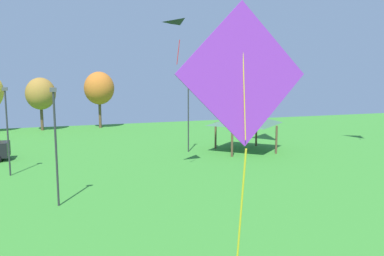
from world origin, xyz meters
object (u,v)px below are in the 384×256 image
at_px(light_post_0, 56,141).
at_px(light_post_2, 188,114).
at_px(kite_flying_0, 243,81).
at_px(kite_flying_5, 250,1).
at_px(park_pavilion, 245,119).
at_px(kite_flying_4, 185,28).
at_px(light_post_3, 7,127).
at_px(treeline_tree_4, 99,88).
at_px(treeline_tree_3, 41,94).

height_order(light_post_0, light_post_2, light_post_0).
height_order(kite_flying_0, kite_flying_5, kite_flying_5).
bearing_deg(kite_flying_5, park_pavilion, 72.72).
height_order(kite_flying_4, light_post_0, kite_flying_4).
bearing_deg(light_post_3, light_post_2, 15.81).
distance_m(kite_flying_4, treeline_tree_4, 28.62).
height_order(park_pavilion, treeline_tree_3, treeline_tree_3).
xyz_separation_m(kite_flying_5, treeline_tree_3, (-18.44, 21.61, -8.99)).
xyz_separation_m(kite_flying_0, park_pavilion, (12.49, 25.93, -4.39)).
bearing_deg(kite_flying_0, treeline_tree_4, 88.94).
bearing_deg(kite_flying_5, treeline_tree_3, 130.47).
relative_size(treeline_tree_3, treeline_tree_4, 0.90).
relative_size(park_pavilion, treeline_tree_4, 0.77).
relative_size(kite_flying_4, light_post_0, 0.40).
distance_m(park_pavilion, treeline_tree_4, 23.37).
height_order(kite_flying_0, kite_flying_4, kite_flying_4).
xyz_separation_m(park_pavilion, light_post_3, (-20.32, -2.95, 0.56)).
bearing_deg(park_pavilion, light_post_2, 165.86).
relative_size(park_pavilion, light_post_0, 0.85).
relative_size(kite_flying_0, light_post_3, 1.06).
bearing_deg(treeline_tree_4, park_pavilion, -60.00).
relative_size(light_post_2, light_post_3, 1.00).
distance_m(kite_flying_5, light_post_3, 22.27).
bearing_deg(treeline_tree_3, kite_flying_0, -82.05).
xyz_separation_m(kite_flying_5, light_post_3, (-19.84, -1.42, -10.01)).
bearing_deg(kite_flying_5, light_post_2, 149.15).
bearing_deg(light_post_0, kite_flying_5, 30.04).
distance_m(kite_flying_5, treeline_tree_3, 29.80).
bearing_deg(kite_flying_4, light_post_0, -159.27).
distance_m(kite_flying_0, kite_flying_4, 18.83).
bearing_deg(light_post_0, treeline_tree_3, 93.64).
bearing_deg(kite_flying_0, treeline_tree_3, 97.95).
xyz_separation_m(park_pavilion, treeline_tree_3, (-18.91, 20.09, 1.58)).
xyz_separation_m(kite_flying_5, treeline_tree_4, (-11.16, 21.68, -8.39)).
bearing_deg(light_post_3, treeline_tree_4, 69.39).
distance_m(kite_flying_0, treeline_tree_4, 46.14).
relative_size(kite_flying_4, kite_flying_5, 0.68).
bearing_deg(treeline_tree_3, light_post_0, -86.36).
distance_m(kite_flying_5, light_post_0, 21.42).
height_order(kite_flying_0, park_pavilion, kite_flying_0).
relative_size(kite_flying_4, light_post_3, 0.42).
bearing_deg(treeline_tree_3, park_pavilion, -46.72).
bearing_deg(light_post_3, kite_flying_4, -22.11).
bearing_deg(kite_flying_0, kite_flying_4, 77.19).
bearing_deg(kite_flying_0, light_post_2, 75.12).
bearing_deg(treeline_tree_4, light_post_3, -110.61).
bearing_deg(treeline_tree_4, light_post_0, -99.65).
relative_size(kite_flying_5, treeline_tree_3, 0.59).
relative_size(light_post_0, light_post_3, 1.04).
xyz_separation_m(light_post_0, light_post_2, (11.69, 12.37, -0.14)).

